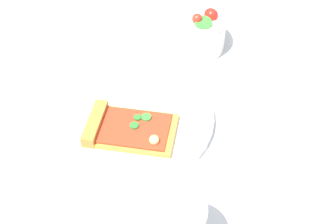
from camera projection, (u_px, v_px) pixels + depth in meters
ground_plane at (158, 120)px, 0.73m from camera, size 2.40×2.40×0.00m
plate at (137, 117)px, 0.73m from camera, size 0.25×0.25×0.01m
pizza_slice_main at (125, 128)px, 0.69m from camera, size 0.15×0.12×0.02m
salad_bowl at (192, 31)px, 0.84m from camera, size 0.13×0.13×0.07m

